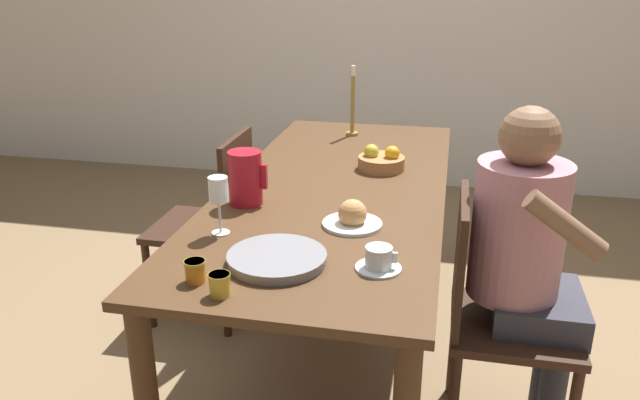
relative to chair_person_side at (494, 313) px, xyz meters
name	(u,v)px	position (x,y,z in m)	size (l,w,h in m)	color
ground_plane	(335,351)	(-0.61, 0.36, -0.48)	(20.00, 20.00, 0.00)	#7F6647
wall_back	(398,7)	(-0.61, 2.71, 0.82)	(10.00, 0.06, 2.60)	silver
dining_table	(336,208)	(-0.61, 0.36, 0.19)	(0.85, 2.04, 0.77)	#472D19
chair_person_side	(494,313)	(0.00, 0.00, 0.00)	(0.42, 0.42, 0.89)	#331E14
chair_opposite	(213,221)	(-1.23, 0.57, 0.00)	(0.42, 0.42, 0.89)	#331E14
person_seated	(527,251)	(0.08, 0.03, 0.22)	(0.39, 0.41, 1.19)	#33333D
red_pitcher	(245,177)	(-0.90, 0.09, 0.39)	(0.15, 0.12, 0.20)	#A31423
wine_glass_water	(218,192)	(-0.89, -0.18, 0.44)	(0.06, 0.06, 0.19)	white
teacup_near_person	(379,260)	(-0.36, -0.33, 0.32)	(0.13, 0.13, 0.07)	silver
serving_tray	(277,258)	(-0.66, -0.35, 0.31)	(0.29, 0.29, 0.03)	gray
bread_plate	(352,217)	(-0.49, -0.03, 0.32)	(0.20, 0.20, 0.10)	silver
jam_jar_amber	(220,284)	(-0.75, -0.57, 0.33)	(0.06, 0.06, 0.06)	gold
jam_jar_red	(195,270)	(-0.84, -0.51, 0.33)	(0.06, 0.06, 0.06)	#C67A1E
fruit_bowl	(381,161)	(-0.47, 0.60, 0.33)	(0.20, 0.20, 0.11)	#9E6B3D
candlestick_tall	(353,108)	(-0.68, 1.13, 0.43)	(0.06, 0.06, 0.35)	olive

